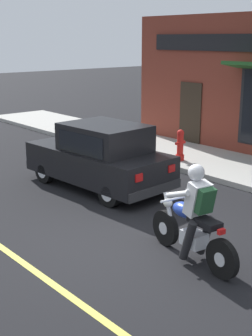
# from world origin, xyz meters

# --- Properties ---
(ground_plane) EXTENTS (80.00, 80.00, 0.00)m
(ground_plane) POSITION_xyz_m (0.00, 0.00, 0.00)
(ground_plane) COLOR black
(sidewalk_curb) EXTENTS (2.60, 22.00, 0.14)m
(sidewalk_curb) POSITION_xyz_m (5.26, 3.00, 0.07)
(sidewalk_curb) COLOR #ADAAA3
(sidewalk_curb) RESTS_ON ground
(motorcycle_with_rider) EXTENTS (0.64, 2.01, 1.62)m
(motorcycle_with_rider) POSITION_xyz_m (0.33, -1.05, 0.68)
(motorcycle_with_rider) COLOR black
(motorcycle_with_rider) RESTS_ON ground
(car_hatchback) EXTENTS (1.86, 3.87, 1.57)m
(car_hatchback) POSITION_xyz_m (1.54, 2.96, 0.77)
(car_hatchback) COLOR black
(car_hatchback) RESTS_ON ground
(fire_hydrant) EXTENTS (0.36, 0.24, 0.88)m
(fire_hydrant) POSITION_xyz_m (4.54, 3.14, 0.57)
(fire_hydrant) COLOR red
(fire_hydrant) RESTS_ON sidewalk_curb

